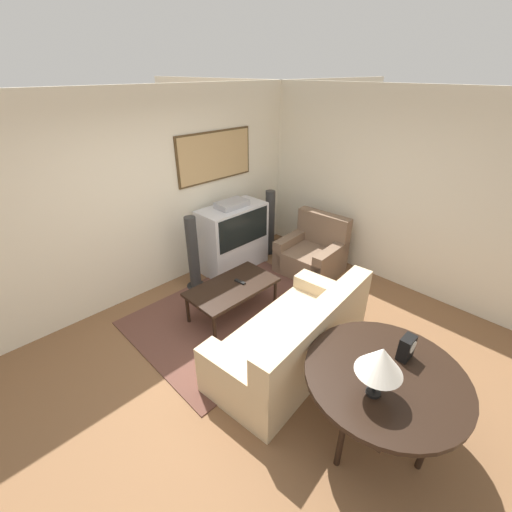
% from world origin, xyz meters
% --- Properties ---
extents(ground_plane, '(12.00, 12.00, 0.00)m').
position_xyz_m(ground_plane, '(0.00, 0.00, 0.00)').
color(ground_plane, brown).
extents(wall_back, '(12.00, 0.10, 2.70)m').
position_xyz_m(wall_back, '(0.02, 2.13, 1.36)').
color(wall_back, beige).
rests_on(wall_back, ground_plane).
extents(wall_right, '(0.06, 12.00, 2.70)m').
position_xyz_m(wall_right, '(2.63, 0.00, 1.35)').
color(wall_right, beige).
rests_on(wall_right, ground_plane).
extents(area_rug, '(2.52, 1.89, 0.01)m').
position_xyz_m(area_rug, '(0.38, 0.81, 0.01)').
color(area_rug, brown).
rests_on(area_rug, ground_plane).
extents(tv, '(1.06, 0.54, 1.12)m').
position_xyz_m(tv, '(1.18, 1.75, 0.53)').
color(tv, silver).
rests_on(tv, ground_plane).
extents(couch, '(1.97, 1.07, 0.87)m').
position_xyz_m(couch, '(0.27, -0.27, 0.30)').
color(couch, '#CCB289').
rests_on(couch, ground_plane).
extents(armchair, '(0.88, 0.93, 0.89)m').
position_xyz_m(armchair, '(2.00, 0.79, 0.28)').
color(armchair, brown).
rests_on(armchair, ground_plane).
extents(coffee_table, '(1.14, 0.63, 0.44)m').
position_xyz_m(coffee_table, '(0.36, 0.82, 0.40)').
color(coffee_table, black).
rests_on(coffee_table, ground_plane).
extents(console_table, '(1.28, 1.28, 0.74)m').
position_xyz_m(console_table, '(0.11, -1.32, 0.68)').
color(console_table, black).
rests_on(console_table, ground_plane).
extents(table_lamp, '(0.34, 0.34, 0.44)m').
position_xyz_m(table_lamp, '(-0.13, -1.34, 1.07)').
color(table_lamp, black).
rests_on(table_lamp, console_table).
extents(mantel_clock, '(0.15, 0.10, 0.21)m').
position_xyz_m(mantel_clock, '(0.38, -1.34, 0.85)').
color(mantel_clock, black).
rests_on(mantel_clock, console_table).
extents(remote, '(0.06, 0.16, 0.02)m').
position_xyz_m(remote, '(0.48, 0.81, 0.45)').
color(remote, black).
rests_on(remote, coffee_table).
extents(speaker_tower_left, '(0.27, 0.27, 1.11)m').
position_xyz_m(speaker_tower_left, '(0.39, 1.70, 0.53)').
color(speaker_tower_left, black).
rests_on(speaker_tower_left, ground_plane).
extents(speaker_tower_right, '(0.27, 0.27, 1.11)m').
position_xyz_m(speaker_tower_right, '(1.98, 1.70, 0.53)').
color(speaker_tower_right, black).
rests_on(speaker_tower_right, ground_plane).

